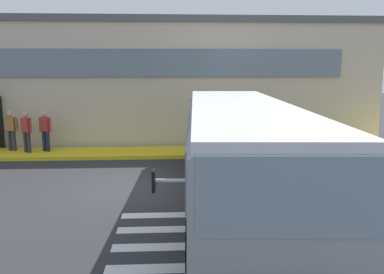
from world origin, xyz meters
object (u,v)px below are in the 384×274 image
object	(u,v)px
bus_main_foreground	(239,156)
passenger_at_curb_edge	(45,129)
passenger_near_column	(12,128)
passenger_by_doorway	(26,130)
safety_bollard_yellow	(194,149)

from	to	relation	value
bus_main_foreground	passenger_at_curb_edge	size ratio (longest dim) A/B	7.00
passenger_near_column	passenger_at_curb_edge	world-z (taller)	same
passenger_near_column	passenger_by_doorway	size ratio (longest dim) A/B	1.00
safety_bollard_yellow	passenger_by_doorway	bearing A→B (deg)	170.31
bus_main_foreground	passenger_by_doorway	bearing A→B (deg)	139.50
passenger_at_curb_edge	safety_bollard_yellow	world-z (taller)	passenger_at_curb_edge
passenger_at_curb_edge	safety_bollard_yellow	distance (m)	6.29
passenger_by_doorway	safety_bollard_yellow	size ratio (longest dim) A/B	1.86
passenger_near_column	safety_bollard_yellow	bearing A→B (deg)	-11.88
passenger_at_curb_edge	safety_bollard_yellow	size ratio (longest dim) A/B	1.86
passenger_by_doorway	safety_bollard_yellow	xyz separation A→B (m)	(6.82, -1.16, -0.63)
bus_main_foreground	passenger_at_curb_edge	bearing A→B (deg)	135.99
bus_main_foreground	passenger_at_curb_edge	distance (m)	9.66
bus_main_foreground	passenger_by_doorway	size ratio (longest dim) A/B	7.00
bus_main_foreground	passenger_near_column	distance (m)	10.92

